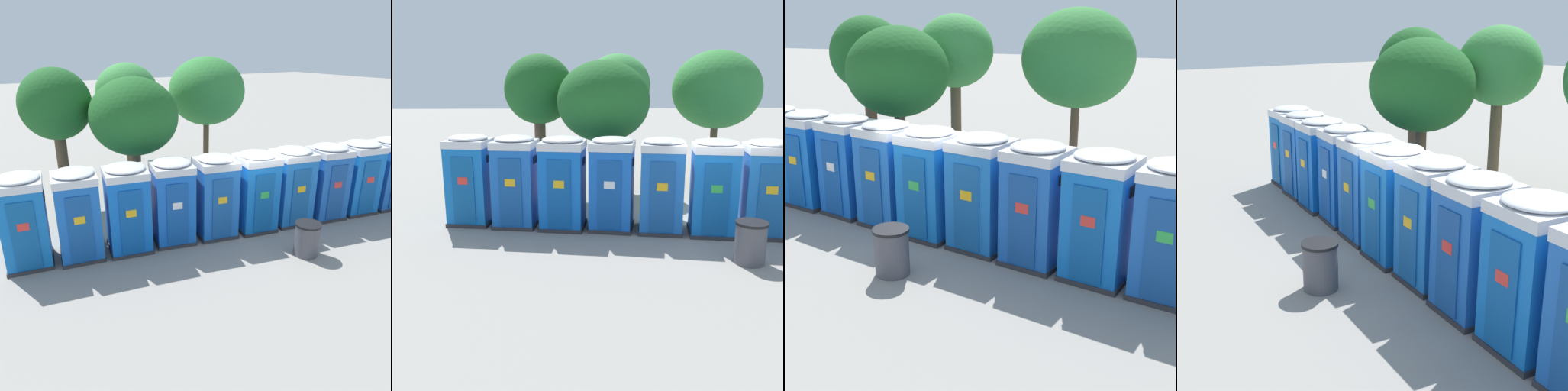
% 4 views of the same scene
% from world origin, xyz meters
% --- Properties ---
extents(ground_plane, '(120.00, 120.00, 0.00)m').
position_xyz_m(ground_plane, '(0.00, 0.00, 0.00)').
color(ground_plane, gray).
extents(portapotty_2, '(1.39, 1.39, 2.54)m').
position_xyz_m(portapotty_2, '(-4.01, 0.44, 1.28)').
color(portapotty_2, '#2D2D33').
rests_on(portapotty_2, ground).
extents(portapotty_3, '(1.40, 1.43, 2.54)m').
position_xyz_m(portapotty_3, '(-2.68, 0.27, 1.28)').
color(portapotty_3, '#2D2D33').
rests_on(portapotty_3, ground).
extents(portapotty_4, '(1.37, 1.40, 2.54)m').
position_xyz_m(portapotty_4, '(-1.37, -0.01, 1.28)').
color(portapotty_4, '#2D2D33').
rests_on(portapotty_4, ground).
extents(portapotty_5, '(1.38, 1.39, 2.54)m').
position_xyz_m(portapotty_5, '(-0.06, -0.30, 1.28)').
color(portapotty_5, '#2D2D33').
rests_on(portapotty_5, ground).
extents(portapotty_6, '(1.40, 1.40, 2.54)m').
position_xyz_m(portapotty_6, '(1.27, -0.49, 1.28)').
color(portapotty_6, '#2D2D33').
rests_on(portapotty_6, ground).
extents(portapotty_7, '(1.37, 1.40, 2.54)m').
position_xyz_m(portapotty_7, '(2.58, -0.78, 1.28)').
color(portapotty_7, '#2D2D33').
rests_on(portapotty_7, ground).
extents(portapotty_8, '(1.42, 1.41, 2.54)m').
position_xyz_m(portapotty_8, '(3.90, -1.00, 1.28)').
color(portapotty_8, '#2D2D33').
rests_on(portapotty_8, ground).
extents(portapotty_9, '(1.38, 1.38, 2.54)m').
position_xyz_m(portapotty_9, '(5.22, -1.23, 1.28)').
color(portapotty_9, '#2D2D33').
rests_on(portapotty_9, ground).
extents(street_tree_0, '(2.41, 2.41, 4.89)m').
position_xyz_m(street_tree_0, '(-4.82, 4.56, 3.63)').
color(street_tree_0, brown).
rests_on(street_tree_0, ground).
extents(street_tree_1, '(2.93, 2.93, 4.63)m').
position_xyz_m(street_tree_1, '(-2.71, 2.89, 3.33)').
color(street_tree_1, brown).
rests_on(street_tree_1, ground).
extents(street_tree_2, '(3.35, 3.35, 5.12)m').
position_xyz_m(street_tree_2, '(1.81, 5.65, 3.65)').
color(street_tree_2, brown).
rests_on(street_tree_2, ground).
extents(street_tree_3, '(2.41, 2.41, 4.95)m').
position_xyz_m(street_tree_3, '(-2.02, 5.26, 3.75)').
color(street_tree_3, brown).
rests_on(street_tree_3, ground).
extents(trash_can, '(0.72, 0.72, 0.96)m').
position_xyz_m(trash_can, '(0.15, -2.39, 0.48)').
color(trash_can, '#4C4C54').
rests_on(trash_can, ground).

